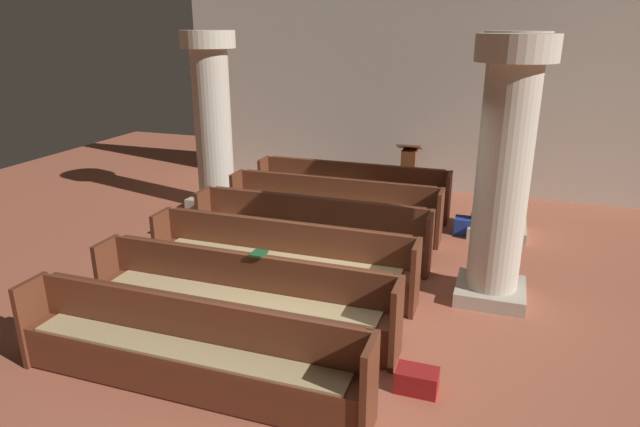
# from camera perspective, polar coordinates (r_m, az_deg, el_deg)

# --- Properties ---
(ground_plane) EXTENTS (19.20, 19.20, 0.00)m
(ground_plane) POSITION_cam_1_polar(r_m,az_deg,el_deg) (6.43, -0.20, -11.65)
(ground_plane) COLOR #AD5B42
(back_wall) EXTENTS (10.00, 0.16, 4.50)m
(back_wall) POSITION_cam_1_polar(r_m,az_deg,el_deg) (11.50, 10.06, 13.58)
(back_wall) COLOR beige
(back_wall) RESTS_ON ground
(pew_row_0) EXTENTS (3.54, 0.47, 0.88)m
(pew_row_0) POSITION_cam_1_polar(r_m,az_deg,el_deg) (10.06, 3.29, 2.75)
(pew_row_0) COLOR brown
(pew_row_0) RESTS_ON ground
(pew_row_1) EXTENTS (3.54, 0.46, 0.88)m
(pew_row_1) POSITION_cam_1_polar(r_m,az_deg,el_deg) (9.03, 1.37, 0.89)
(pew_row_1) COLOR brown
(pew_row_1) RESTS_ON ground
(pew_row_2) EXTENTS (3.54, 0.46, 0.88)m
(pew_row_2) POSITION_cam_1_polar(r_m,az_deg,el_deg) (8.04, -1.05, -1.44)
(pew_row_2) COLOR brown
(pew_row_2) RESTS_ON ground
(pew_row_3) EXTENTS (3.54, 0.46, 0.88)m
(pew_row_3) POSITION_cam_1_polar(r_m,az_deg,el_deg) (7.08, -4.13, -4.41)
(pew_row_3) COLOR brown
(pew_row_3) RESTS_ON ground
(pew_row_4) EXTENTS (3.54, 0.46, 0.88)m
(pew_row_4) POSITION_cam_1_polar(r_m,az_deg,el_deg) (6.17, -8.20, -8.27)
(pew_row_4) COLOR brown
(pew_row_4) RESTS_ON ground
(pew_row_5) EXTENTS (3.54, 0.47, 0.88)m
(pew_row_5) POSITION_cam_1_polar(r_m,az_deg,el_deg) (5.34, -13.73, -13.32)
(pew_row_5) COLOR brown
(pew_row_5) RESTS_ON ground
(pillar_aisle_side) EXTENTS (0.97, 0.97, 3.19)m
(pillar_aisle_side) POSITION_cam_1_polar(r_m,az_deg,el_deg) (9.14, 18.87, 7.82)
(pillar_aisle_side) COLOR #B6AD9A
(pillar_aisle_side) RESTS_ON ground
(pillar_far_side) EXTENTS (0.97, 0.97, 3.19)m
(pillar_far_side) POSITION_cam_1_polar(r_m,az_deg,el_deg) (10.38, -11.08, 9.70)
(pillar_far_side) COLOR #B6AD9A
(pillar_far_side) RESTS_ON ground
(pillar_aisle_rear) EXTENTS (0.90, 0.90, 3.19)m
(pillar_aisle_rear) POSITION_cam_1_polar(r_m,az_deg,el_deg) (6.79, 18.51, 4.27)
(pillar_aisle_rear) COLOR #B6AD9A
(pillar_aisle_rear) RESTS_ON ground
(lectern) EXTENTS (0.48, 0.45, 1.08)m
(lectern) POSITION_cam_1_polar(r_m,az_deg,el_deg) (11.12, 9.14, 4.03)
(lectern) COLOR brown
(lectern) RESTS_ON ground
(hymn_book) EXTENTS (0.15, 0.19, 0.03)m
(hymn_book) POSITION_cam_1_polar(r_m,az_deg,el_deg) (6.08, -6.39, -4.15)
(hymn_book) COLOR #194723
(hymn_book) RESTS_ON pew_row_4
(kneeler_box_blue) EXTENTS (0.35, 0.29, 0.28)m
(kneeler_box_blue) POSITION_cam_1_polar(r_m,az_deg,el_deg) (9.36, 14.83, -1.26)
(kneeler_box_blue) COLOR navy
(kneeler_box_blue) RESTS_ON ground
(kneeler_box_red) EXTENTS (0.39, 0.25, 0.22)m
(kneeler_box_red) POSITION_cam_1_polar(r_m,az_deg,el_deg) (5.47, 10.01, -16.66)
(kneeler_box_red) COLOR maroon
(kneeler_box_red) RESTS_ON ground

